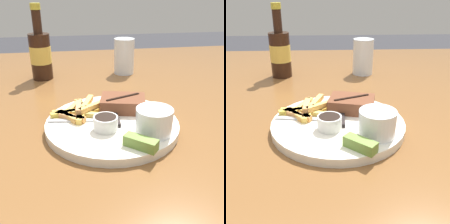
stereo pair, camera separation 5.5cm
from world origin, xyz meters
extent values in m
cube|color=brown|center=(0.00, 0.00, 0.75)|extent=(1.44, 1.55, 0.04)
cylinder|color=silver|center=(0.00, 0.00, 0.78)|extent=(0.28, 0.28, 0.01)
cylinder|color=white|center=(0.00, 0.00, 0.79)|extent=(0.28, 0.28, 0.00)
cube|color=brown|center=(0.03, 0.05, 0.80)|extent=(0.11, 0.09, 0.03)
cube|color=black|center=(0.03, 0.05, 0.82)|extent=(0.08, 0.04, 0.00)
cube|color=#F3B157|center=(-0.04, 0.04, 0.81)|extent=(0.07, 0.05, 0.01)
cube|color=#EDB250|center=(-0.06, 0.08, 0.79)|extent=(0.03, 0.05, 0.01)
cube|color=gold|center=(-0.08, 0.04, 0.79)|extent=(0.08, 0.01, 0.01)
cube|color=gold|center=(-0.10, 0.04, 0.79)|extent=(0.05, 0.02, 0.01)
cube|color=gold|center=(-0.03, 0.05, 0.79)|extent=(0.04, 0.05, 0.01)
cube|color=#DF9F4D|center=(-0.09, 0.02, 0.79)|extent=(0.05, 0.06, 0.01)
cube|color=#E59E5A|center=(-0.09, 0.02, 0.79)|extent=(0.07, 0.05, 0.01)
cube|color=#EDB444|center=(-0.08, 0.04, 0.79)|extent=(0.06, 0.03, 0.01)
cube|color=#D9B658|center=(-0.08, 0.08, 0.79)|extent=(0.04, 0.06, 0.01)
cube|color=#EEB259|center=(-0.05, 0.07, 0.81)|extent=(0.03, 0.07, 0.01)
cube|color=#E0B859|center=(-0.04, 0.06, 0.79)|extent=(0.04, 0.05, 0.01)
cube|color=#E3B44C|center=(-0.07, 0.03, 0.79)|extent=(0.02, 0.08, 0.01)
cube|color=#E99F5B|center=(-0.07, 0.04, 0.81)|extent=(0.02, 0.06, 0.01)
cube|color=yellow|center=(-0.03, 0.04, 0.79)|extent=(0.07, 0.04, 0.01)
cube|color=#EBBA4C|center=(-0.06, 0.04, 0.79)|extent=(0.01, 0.08, 0.01)
cube|color=#D7BB5B|center=(-0.06, 0.03, 0.79)|extent=(0.06, 0.04, 0.01)
cylinder|color=white|center=(0.07, -0.06, 0.81)|extent=(0.07, 0.07, 0.05)
cylinder|color=beige|center=(0.07, -0.06, 0.83)|extent=(0.07, 0.07, 0.01)
cylinder|color=silver|center=(-0.02, -0.04, 0.80)|extent=(0.05, 0.05, 0.03)
cylinder|color=black|center=(-0.02, -0.04, 0.81)|extent=(0.04, 0.04, 0.01)
cube|color=olive|center=(0.03, -0.11, 0.80)|extent=(0.06, 0.06, 0.02)
cube|color=#B7B7BC|center=(-0.08, 0.01, 0.79)|extent=(0.10, 0.02, 0.00)
cube|color=#B7B7BC|center=(-0.02, 0.00, 0.79)|extent=(0.03, 0.01, 0.00)
cube|color=#B7B7BC|center=(-0.02, 0.00, 0.79)|extent=(0.03, 0.01, 0.00)
cube|color=#B7B7BC|center=(-0.02, 0.01, 0.79)|extent=(0.03, 0.01, 0.00)
cube|color=#B7B7BC|center=(0.01, 0.08, 0.79)|extent=(0.02, 0.11, 0.00)
cube|color=black|center=(0.01, -0.01, 0.79)|extent=(0.02, 0.06, 0.01)
cylinder|color=black|center=(-0.17, 0.37, 0.84)|extent=(0.07, 0.07, 0.14)
cylinder|color=gold|center=(-0.17, 0.37, 0.85)|extent=(0.07, 0.07, 0.05)
cylinder|color=black|center=(-0.17, 0.37, 0.95)|extent=(0.03, 0.03, 0.07)
cylinder|color=gold|center=(-0.17, 0.37, 0.99)|extent=(0.03, 0.03, 0.02)
cylinder|color=silver|center=(0.11, 0.39, 0.83)|extent=(0.07, 0.07, 0.12)
camera|label=1|loc=(-0.08, -0.49, 1.04)|focal=42.00mm
camera|label=2|loc=(-0.03, -0.49, 1.04)|focal=42.00mm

